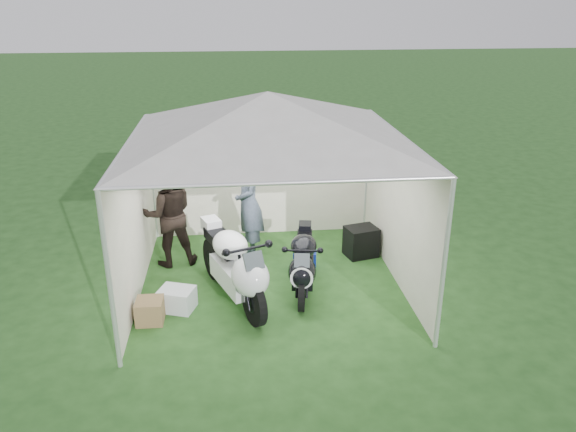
% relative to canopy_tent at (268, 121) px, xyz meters
% --- Properties ---
extents(ground, '(80.00, 80.00, 0.00)m').
position_rel_canopy_tent_xyz_m(ground, '(0.00, -0.03, -2.58)').
color(ground, '#1E4518').
rests_on(ground, ground).
extents(canopy_tent, '(5.66, 5.66, 3.00)m').
position_rel_canopy_tent_xyz_m(canopy_tent, '(0.00, 0.00, 0.00)').
color(canopy_tent, silver).
rests_on(canopy_tent, ground).
extents(motorcycle_white, '(1.08, 2.12, 1.09)m').
position_rel_canopy_tent_xyz_m(motorcycle_white, '(-0.54, -0.63, -1.97)').
color(motorcycle_white, black).
rests_on(motorcycle_white, ground).
extents(motorcycle_black, '(0.58, 1.80, 0.89)m').
position_rel_canopy_tent_xyz_m(motorcycle_black, '(0.48, -0.41, -2.08)').
color(motorcycle_black, black).
rests_on(motorcycle_black, ground).
extents(paddock_stand, '(0.42, 0.30, 0.29)m').
position_rel_canopy_tent_xyz_m(paddock_stand, '(0.61, 0.40, -2.43)').
color(paddock_stand, '#172DD2').
rests_on(paddock_stand, ground).
extents(person_dark_jacket, '(0.99, 0.84, 1.79)m').
position_rel_canopy_tent_xyz_m(person_dark_jacket, '(-1.61, 0.80, -1.68)').
color(person_dark_jacket, black).
rests_on(person_dark_jacket, ground).
extents(person_blue_jacket, '(0.52, 0.75, 1.99)m').
position_rel_canopy_tent_xyz_m(person_blue_jacket, '(-0.27, 0.89, -1.58)').
color(person_blue_jacket, slate).
rests_on(person_blue_jacket, ground).
extents(equipment_box, '(0.61, 0.54, 0.52)m').
position_rel_canopy_tent_xyz_m(equipment_box, '(1.65, 0.77, -2.31)').
color(equipment_box, black).
rests_on(equipment_box, ground).
extents(crate_0, '(0.58, 0.51, 0.32)m').
position_rel_canopy_tent_xyz_m(crate_0, '(-1.40, -0.73, -2.41)').
color(crate_0, silver).
rests_on(crate_0, ground).
extents(crate_1, '(0.38, 0.38, 0.33)m').
position_rel_canopy_tent_xyz_m(crate_1, '(-1.75, -1.03, -2.41)').
color(crate_1, brown).
rests_on(crate_1, ground).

